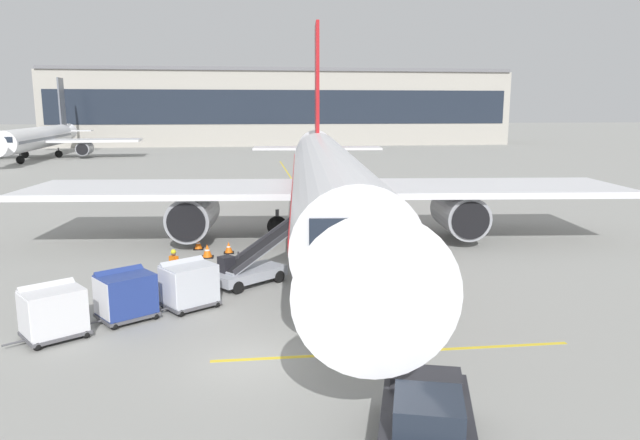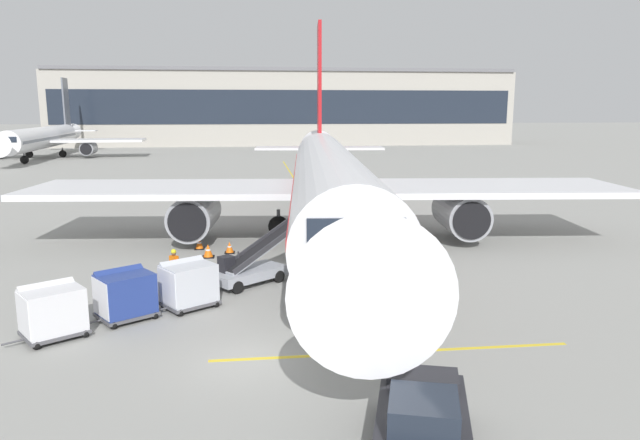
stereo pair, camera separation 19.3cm
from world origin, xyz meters
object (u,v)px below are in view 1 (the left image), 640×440
Objects in this scene: parked_airplane at (327,180)px; ground_crew_by_loader at (174,266)px; baggage_cart_second at (125,294)px; baggage_cart_third at (53,311)px; pushback_tug at (427,424)px; ground_crew_by_carts at (168,283)px; belt_loader at (252,265)px; safety_cone_engine_keepout at (198,244)px; safety_cone_wingtip at (229,248)px; baggage_cart_lead at (189,284)px; safety_cone_nose_mark at (207,251)px; distant_airplane at (39,138)px.

parked_airplane reaches higher than ground_crew_by_loader.
parked_airplane reaches higher than baggage_cart_second.
pushback_tug is at bearing -38.44° from baggage_cart_third.
ground_crew_by_carts is at bearing -124.99° from parked_airplane.
belt_loader is 7.83× the size of safety_cone_engine_keepout.
parked_airplane is at bearing 25.03° from safety_cone_wingtip.
baggage_cart_third is (-4.36, -2.69, 0.00)m from baggage_cart_lead.
baggage_cart_second is (-2.24, -1.09, 0.00)m from baggage_cart_lead.
baggage_cart_second is 3.70× the size of safety_cone_nose_mark.
pushback_tug is at bearing -72.38° from safety_cone_engine_keepout.
pushback_tug is (-0.85, -22.87, -2.83)m from parked_airplane.
baggage_cart_second is 82.56m from distant_airplane.
safety_cone_wingtip is 1.40m from safety_cone_nose_mark.
ground_crew_by_carts is at bearing -97.45° from safety_cone_nose_mark.
distant_airplane is (-30.63, 68.37, 2.86)m from safety_cone_nose_mark.
parked_airplane is 26.48× the size of ground_crew_by_loader.
safety_cone_nose_mark is at bearing 82.55° from ground_crew_by_carts.
safety_cone_engine_keepout is at bearing -65.68° from distant_airplane.
ground_crew_by_loader is at bearing 107.39° from baggage_cart_lead.
safety_cone_nose_mark is at bearing 115.08° from belt_loader.
safety_cone_engine_keepout is (-0.41, 10.09, -0.69)m from baggage_cart_lead.
baggage_cart_second is 2.66m from baggage_cart_third.
safety_cone_nose_mark is at bearing 78.03° from ground_crew_by_loader.
safety_cone_wingtip is 0.88× the size of safety_cone_nose_mark.
safety_cone_wingtip is at bearing 70.44° from baggage_cart_second.
ground_crew_by_carts is 2.40× the size of safety_cone_nose_mark.
baggage_cart_second is 1.95m from ground_crew_by_carts.
baggage_cart_third is at bearing -107.17° from safety_cone_engine_keepout.
baggage_cart_third is 1.54× the size of ground_crew_by_carts.
distant_airplane is (-26.06, 79.17, 2.21)m from baggage_cart_third.
baggage_cart_second reaches higher than pushback_tug.
safety_cone_wingtip is at bearing -64.82° from distant_airplane.
ground_crew_by_carts reaches higher than safety_cone_engine_keepout.
safety_cone_wingtip is at bearing 103.99° from pushback_tug.
baggage_cart_third is (-6.94, -5.75, 0.15)m from belt_loader.
ground_crew_by_loader is 0.04× the size of distant_airplane.
pushback_tug reaches higher than ground_crew_by_loader.
baggage_cart_lead is at bearing -68.31° from distant_airplane.
baggage_cart_lead is 82.33m from distant_airplane.
ground_crew_by_carts is 8.98m from safety_cone_wingtip.
pushback_tug is 7.57× the size of safety_cone_engine_keepout.
belt_loader is at bearing -118.18° from parked_airplane.
belt_loader is 6.84× the size of safety_cone_nose_mark.
distant_airplane reaches higher than safety_cone_nose_mark.
baggage_cart_third is 11.74m from safety_cone_nose_mark.
distant_airplane is at bearing 115.18° from safety_cone_wingtip.
pushback_tug is at bearing -57.97° from ground_crew_by_carts.
pushback_tug is at bearing -92.12° from parked_airplane.
pushback_tug is at bearing -75.18° from belt_loader.
baggage_cart_third is at bearing -116.06° from safety_cone_wingtip.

